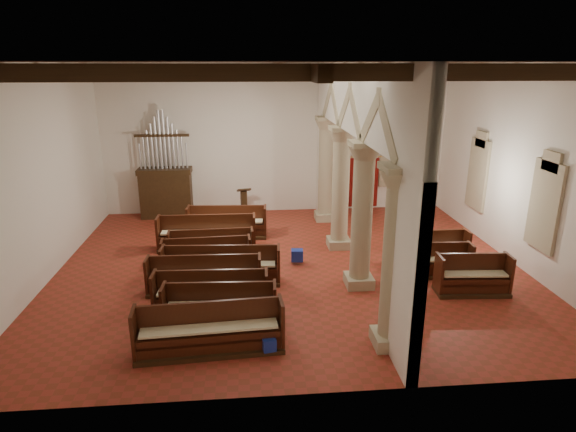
# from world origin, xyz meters

# --- Properties ---
(floor) EXTENTS (14.00, 14.00, 0.00)m
(floor) POSITION_xyz_m (0.00, 0.00, 0.00)
(floor) COLOR maroon
(floor) RESTS_ON ground
(ceiling) EXTENTS (14.00, 14.00, 0.00)m
(ceiling) POSITION_xyz_m (0.00, 0.00, 6.00)
(ceiling) COLOR black
(ceiling) RESTS_ON wall_back
(wall_back) EXTENTS (14.00, 0.02, 6.00)m
(wall_back) POSITION_xyz_m (0.00, 6.00, 3.00)
(wall_back) COLOR white
(wall_back) RESTS_ON floor
(wall_front) EXTENTS (14.00, 0.02, 6.00)m
(wall_front) POSITION_xyz_m (0.00, -6.00, 3.00)
(wall_front) COLOR white
(wall_front) RESTS_ON floor
(wall_left) EXTENTS (0.02, 12.00, 6.00)m
(wall_left) POSITION_xyz_m (-7.00, 0.00, 3.00)
(wall_left) COLOR white
(wall_left) RESTS_ON floor
(wall_right) EXTENTS (0.02, 12.00, 6.00)m
(wall_right) POSITION_xyz_m (7.00, 0.00, 3.00)
(wall_right) COLOR white
(wall_right) RESTS_ON floor
(ceiling_beams) EXTENTS (13.80, 11.80, 0.30)m
(ceiling_beams) POSITION_xyz_m (0.00, 0.00, 5.82)
(ceiling_beams) COLOR #352311
(ceiling_beams) RESTS_ON wall_back
(arcade) EXTENTS (0.90, 11.90, 6.00)m
(arcade) POSITION_xyz_m (1.80, 0.00, 3.56)
(arcade) COLOR tan
(arcade) RESTS_ON floor
(window_right_a) EXTENTS (0.03, 1.00, 2.20)m
(window_right_a) POSITION_xyz_m (6.98, -1.50, 2.20)
(window_right_a) COLOR #367A65
(window_right_a) RESTS_ON wall_right
(window_right_b) EXTENTS (0.03, 1.00, 2.20)m
(window_right_b) POSITION_xyz_m (6.98, 2.50, 2.20)
(window_right_b) COLOR #367A65
(window_right_b) RESTS_ON wall_right
(window_back) EXTENTS (1.00, 0.03, 2.20)m
(window_back) POSITION_xyz_m (5.00, 5.98, 2.20)
(window_back) COLOR #367A65
(window_back) RESTS_ON wall_back
(pipe_organ) EXTENTS (2.10, 0.85, 4.40)m
(pipe_organ) POSITION_xyz_m (-4.50, 5.50, 1.37)
(pipe_organ) COLOR #352311
(pipe_organ) RESTS_ON floor
(lectern) EXTENTS (0.58, 0.60, 1.29)m
(lectern) POSITION_xyz_m (-1.40, 5.02, 0.53)
(lectern) COLOR #371E11
(lectern) RESTS_ON floor
(dossal_curtain) EXTENTS (1.80, 0.07, 2.17)m
(dossal_curtain) POSITION_xyz_m (3.50, 5.92, 1.17)
(dossal_curtain) COLOR maroon
(dossal_curtain) RESTS_ON floor
(processional_banner) EXTENTS (0.50, 0.63, 2.18)m
(processional_banner) POSITION_xyz_m (5.90, 5.49, 0.77)
(processional_banner) COLOR #352311
(processional_banner) RESTS_ON floor
(hymnal_box_a) EXTENTS (0.32, 0.28, 0.28)m
(hymnal_box_a) POSITION_xyz_m (-0.88, -4.63, 0.24)
(hymnal_box_a) COLOR navy
(hymnal_box_a) RESTS_ON floor
(hymnal_box_b) EXTENTS (0.38, 0.31, 0.37)m
(hymnal_box_b) POSITION_xyz_m (-1.21, -3.18, 0.28)
(hymnal_box_b) COLOR navy
(hymnal_box_b) RESTS_ON floor
(hymnal_box_c) EXTENTS (0.38, 0.32, 0.36)m
(hymnal_box_c) POSITION_xyz_m (0.24, 0.20, 0.28)
(hymnal_box_c) COLOR #153E95
(hymnal_box_c) RESTS_ON floor
(tube_heater_a) EXTENTS (1.01, 0.39, 0.10)m
(tube_heater_a) POSITION_xyz_m (-3.00, -3.80, 0.16)
(tube_heater_a) COLOR white
(tube_heater_a) RESTS_ON floor
(tube_heater_b) EXTENTS (1.03, 0.46, 0.11)m
(tube_heater_b) POSITION_xyz_m (-3.34, -3.17, 0.16)
(tube_heater_b) COLOR white
(tube_heater_b) RESTS_ON floor
(nave_pew_0) EXTENTS (3.21, 0.94, 1.11)m
(nave_pew_0) POSITION_xyz_m (-2.14, -4.41, 0.37)
(nave_pew_0) COLOR #352311
(nave_pew_0) RESTS_ON floor
(nave_pew_1) EXTENTS (2.71, 0.83, 1.05)m
(nave_pew_1) POSITION_xyz_m (-1.98, -3.33, 0.35)
(nave_pew_1) COLOR #352311
(nave_pew_1) RESTS_ON floor
(nave_pew_2) EXTENTS (2.87, 0.82, 1.08)m
(nave_pew_2) POSITION_xyz_m (-2.23, -2.66, 0.36)
(nave_pew_2) COLOR #352311
(nave_pew_2) RESTS_ON floor
(nave_pew_3) EXTENTS (3.10, 0.78, 1.02)m
(nave_pew_3) POSITION_xyz_m (-2.48, -1.51, 0.34)
(nave_pew_3) COLOR #352311
(nave_pew_3) RESTS_ON floor
(nave_pew_4) EXTENTS (3.37, 0.94, 1.07)m
(nave_pew_4) POSITION_xyz_m (-2.05, -0.96, 0.35)
(nave_pew_4) COLOR #352311
(nave_pew_4) RESTS_ON floor
(nave_pew_5) EXTENTS (2.68, 0.78, 0.98)m
(nave_pew_5) POSITION_xyz_m (-2.53, 0.02, 0.32)
(nave_pew_5) COLOR #352311
(nave_pew_5) RESTS_ON floor
(nave_pew_6) EXTENTS (2.70, 0.75, 0.96)m
(nave_pew_6) POSITION_xyz_m (-2.44, 0.83, 0.32)
(nave_pew_6) COLOR #352311
(nave_pew_6) RESTS_ON floor
(nave_pew_7) EXTENTS (3.26, 0.82, 1.15)m
(nave_pew_7) POSITION_xyz_m (-2.64, 1.73, 0.38)
(nave_pew_7) COLOR #352311
(nave_pew_7) RESTS_ON floor
(nave_pew_8) EXTENTS (2.85, 0.94, 1.13)m
(nave_pew_8) POSITION_xyz_m (-2.00, 2.84, 0.37)
(nave_pew_8) COLOR #352311
(nave_pew_8) RESTS_ON floor
(aisle_pew_0) EXTENTS (1.98, 0.85, 1.09)m
(aisle_pew_0) POSITION_xyz_m (4.74, -2.22, 0.37)
(aisle_pew_0) COLOR #352311
(aisle_pew_0) RESTS_ON floor
(aisle_pew_1) EXTENTS (1.90, 0.76, 0.99)m
(aisle_pew_1) POSITION_xyz_m (4.28, -1.05, 0.33)
(aisle_pew_1) COLOR #352311
(aisle_pew_1) RESTS_ON floor
(aisle_pew_2) EXTENTS (1.84, 0.73, 1.01)m
(aisle_pew_2) POSITION_xyz_m (4.67, -0.07, 0.34)
(aisle_pew_2) COLOR #352311
(aisle_pew_2) RESTS_ON floor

